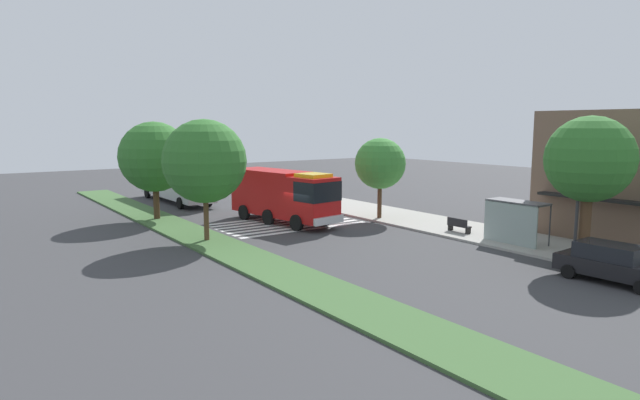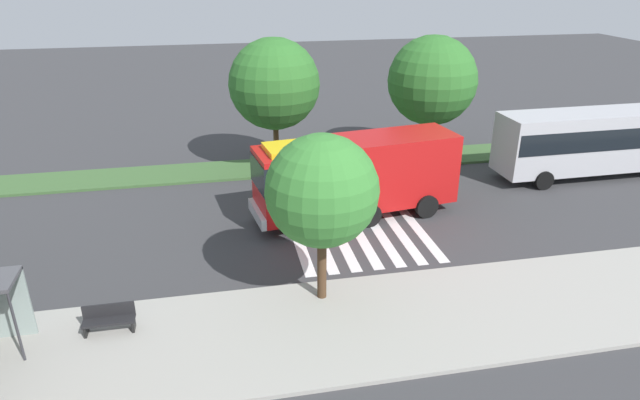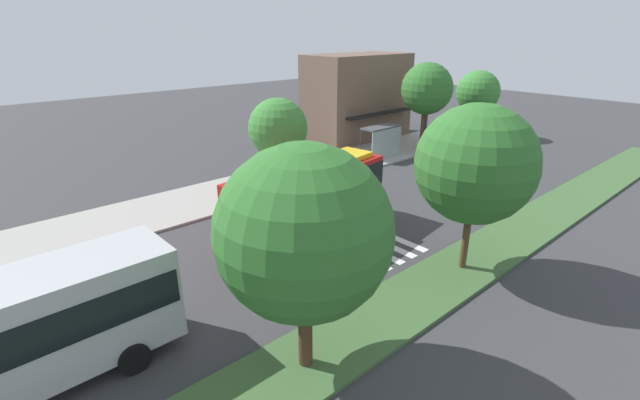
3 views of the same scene
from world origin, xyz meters
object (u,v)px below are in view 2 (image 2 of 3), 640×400
(sidewalk_tree_far_west, at_px, (322,191))
(fire_truck, at_px, (351,174))
(transit_bus, at_px, (605,138))
(median_tree_west, at_px, (274,84))
(bench_near_shelter, at_px, (109,318))
(median_tree_far_west, at_px, (432,81))

(sidewalk_tree_far_west, bearing_deg, fire_truck, -112.46)
(transit_bus, distance_m, sidewalk_tree_far_west, 19.87)
(transit_bus, distance_m, median_tree_west, 18.21)
(bench_near_shelter, relative_size, sidewalk_tree_far_west, 0.27)
(fire_truck, height_order, median_tree_west, median_tree_west)
(fire_truck, bearing_deg, median_tree_west, -78.45)
(bench_near_shelter, bearing_deg, transit_bus, -158.57)
(median_tree_far_west, xyz_separation_m, median_tree_west, (9.08, 0.00, 0.18))
(fire_truck, xyz_separation_m, bench_near_shelter, (9.71, 7.09, -1.53))
(transit_bus, bearing_deg, sidewalk_tree_far_west, -153.37)
(sidewalk_tree_far_west, xyz_separation_m, median_tree_far_west, (-9.23, -13.64, 0.51))
(bench_near_shelter, height_order, sidewalk_tree_far_west, sidewalk_tree_far_west)
(transit_bus, height_order, median_tree_far_west, median_tree_far_west)
(fire_truck, xyz_separation_m, sidewalk_tree_far_west, (2.69, 6.52, 2.04))
(fire_truck, height_order, sidewalk_tree_far_west, sidewalk_tree_far_west)
(fire_truck, distance_m, sidewalk_tree_far_west, 7.34)
(fire_truck, relative_size, median_tree_far_west, 1.37)
(bench_near_shelter, relative_size, median_tree_west, 0.22)
(transit_bus, relative_size, sidewalk_tree_far_west, 2.03)
(fire_truck, bearing_deg, bench_near_shelter, 28.02)
(fire_truck, height_order, median_tree_far_west, median_tree_far_west)
(fire_truck, xyz_separation_m, median_tree_west, (2.55, -7.12, 2.73))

